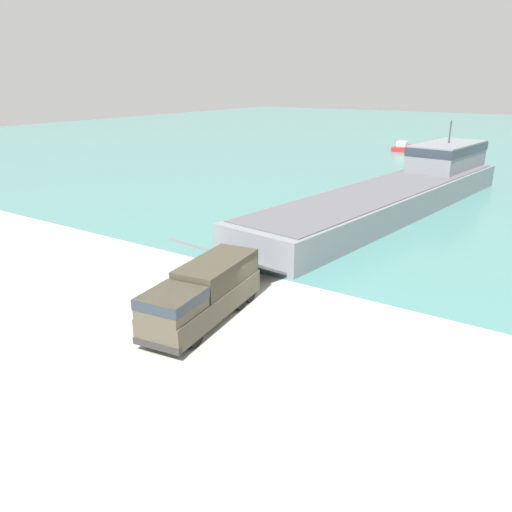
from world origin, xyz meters
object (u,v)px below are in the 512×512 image
landing_craft (403,188)px  moored_boat_a (402,147)px  soldier_on_ramp (182,283)px  mooring_bollard (213,262)px  military_truck (203,293)px

landing_craft → moored_boat_a: (-13.53, 41.04, -1.32)m
soldier_on_ramp → mooring_bollard: soldier_on_ramp is taller
soldier_on_ramp → moored_boat_a: soldier_on_ramp is taller
landing_craft → military_truck: bearing=-83.7°
military_truck → moored_boat_a: military_truck is taller
moored_boat_a → mooring_bollard: 65.59m
military_truck → mooring_bollard: size_ratio=9.17×
military_truck → soldier_on_ramp: size_ratio=5.01×
military_truck → moored_boat_a: bearing=-177.3°
soldier_on_ramp → moored_boat_a: 70.32m
military_truck → mooring_bollard: 7.39m
soldier_on_ramp → mooring_bollard: 4.81m
military_truck → landing_craft: bearing=171.4°
military_truck → mooring_bollard: military_truck is taller
soldier_on_ramp → moored_boat_a: bearing=161.8°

